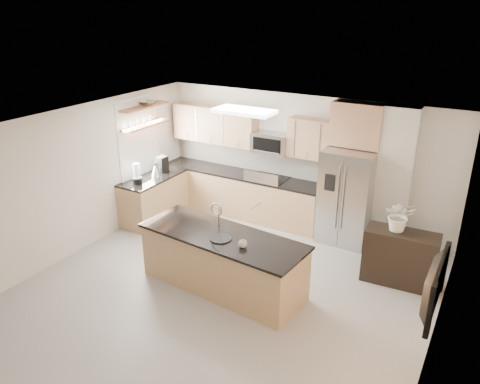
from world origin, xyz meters
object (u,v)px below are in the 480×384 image
Objects in this scene: refrigerator at (347,196)px; cup at (243,244)px; microwave at (271,143)px; bowl at (147,102)px; coffee_maker at (162,164)px; kettle at (155,171)px; platter at (221,239)px; island at (223,261)px; television at (427,284)px; blender at (137,175)px; flower_vase at (401,208)px; credenza at (400,258)px; range at (267,199)px.

cup is (-0.69, -2.67, 0.08)m from refrigerator.
bowl reaches higher than microwave.
coffee_maker reaches higher than cup.
kettle is (-2.02, -1.15, -0.58)m from microwave.
kettle reaches higher than platter.
television is (3.00, -0.58, 0.89)m from island.
blender reaches higher than cup.
television is at bearing -5.79° from island.
flower_vase is at bearing 0.35° from kettle.
island is at bearing -114.87° from refrigerator.
television reaches higher than platter.
credenza is 3.40× the size of platter.
microwave reaches higher than blender.
island is at bearing -21.62° from blender.
microwave is 0.68× the size of credenza.
microwave is 3.02m from flower_vase.
bowl reaches higher than coffee_maker.
blender reaches higher than platter.
bowl is (-2.25, -0.99, 0.76)m from microwave.
kettle reaches higher than range.
refrigerator is 2.76m from cup.
refrigerator is 1.52m from flower_vase.
credenza is at bearing 5.63° from blender.
coffee_maker reaches higher than platter.
cup is at bearing -136.50° from flower_vase.
bowl is 5.16m from flower_vase.
range is at bearing 109.57° from cup.
blender is at bearing 163.60° from island.
kettle is 0.72× the size of bowl.
refrigerator reaches higher than flower_vase.
cup is 0.11× the size of television.
television is (2.54, -0.40, 0.38)m from cup.
credenza is at bearing 16.73° from television.
microwave is 2.31× the size of platter.
television is (0.63, -2.10, 0.90)m from credenza.
kettle is (-2.02, -1.02, 0.57)m from range.
range is 4.78m from television.
credenza is at bearing -38.72° from refrigerator.
island is 6.60× the size of blender.
flower_vase is (2.28, 1.54, 0.81)m from island.
television is (5.61, -2.40, 0.27)m from coffee_maker.
range is 3.99× the size of kettle.
range is 2.76m from platter.
refrigerator is 1.63m from credenza.
platter is (0.05, -0.13, 0.47)m from island.
television is at bearing -20.75° from kettle.
platter is at bearing -112.78° from refrigerator.
platter is 0.79× the size of blender.
flower_vase is at bearing 159.12° from credenza.
kettle is at bearing -165.14° from refrigerator.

